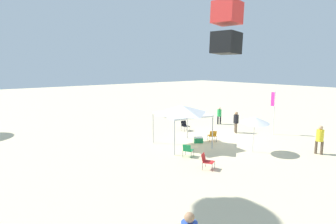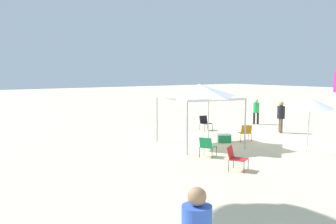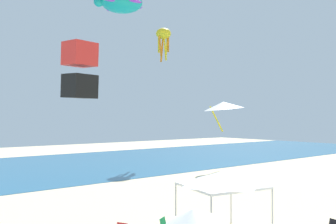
% 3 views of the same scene
% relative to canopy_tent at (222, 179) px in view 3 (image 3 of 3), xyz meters
% --- Properties ---
extents(ocean_strip, '(120.00, 24.08, 0.02)m').
position_rel_canopy_tent_xyz_m(ocean_strip, '(0.14, 26.54, -2.43)').
color(ocean_strip, '#28668E').
rests_on(ocean_strip, ground).
extents(canopy_tent, '(3.65, 3.44, 2.79)m').
position_rel_canopy_tent_xyz_m(canopy_tent, '(0.00, 0.00, 0.00)').
color(canopy_tent, '#B7B7BC').
rests_on(canopy_tent, ground).
extents(beach_umbrella, '(1.78, 1.77, 2.41)m').
position_rel_canopy_tent_xyz_m(beach_umbrella, '(-3.99, -2.48, -0.35)').
color(beach_umbrella, silver).
rests_on(beach_umbrella, ground).
extents(kite_octopus_yellow, '(1.91, 1.91, 4.24)m').
position_rel_canopy_tent_xyz_m(kite_octopus_yellow, '(15.92, 24.81, 13.26)').
color(kite_octopus_yellow, yellow).
extents(kite_turtle_teal, '(4.19, 4.17, 1.74)m').
position_rel_canopy_tent_xyz_m(kite_turtle_teal, '(2.67, 13.12, 11.68)').
color(kite_turtle_teal, teal).
extents(kite_box_red, '(1.21, 1.24, 2.24)m').
position_rel_canopy_tent_xyz_m(kite_box_red, '(-5.56, 2.39, 4.54)').
color(kite_box_red, red).
extents(kite_delta_white, '(5.34, 5.30, 3.33)m').
position_rel_canopy_tent_xyz_m(kite_delta_white, '(15.30, 14.01, 3.98)').
color(kite_delta_white, white).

